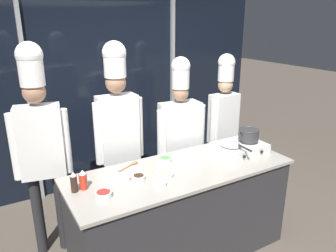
# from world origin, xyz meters

# --- Properties ---
(ground_plane) EXTENTS (24.00, 24.00, 0.00)m
(ground_plane) POSITION_xyz_m (0.00, 0.00, 0.00)
(ground_plane) COLOR brown
(window_wall_back) EXTENTS (4.75, 0.09, 2.70)m
(window_wall_back) POSITION_xyz_m (0.00, 1.88, 1.35)
(window_wall_back) COLOR black
(window_wall_back) RESTS_ON ground_plane
(demo_counter) EXTENTS (2.14, 0.80, 0.94)m
(demo_counter) POSITION_xyz_m (0.00, 0.00, 0.47)
(demo_counter) COLOR #2D2D30
(demo_counter) RESTS_ON ground_plane
(portable_stove) EXTENTS (0.51, 0.40, 0.10)m
(portable_stove) POSITION_xyz_m (0.75, 0.04, 0.99)
(portable_stove) COLOR silver
(portable_stove) RESTS_ON demo_counter
(frying_pan) EXTENTS (0.23, 0.40, 0.05)m
(frying_pan) POSITION_xyz_m (0.63, 0.04, 1.06)
(frying_pan) COLOR #ADAFB5
(frying_pan) RESTS_ON portable_stove
(stock_pot) EXTENTS (0.24, 0.21, 0.13)m
(stock_pot) POSITION_xyz_m (0.87, 0.04, 1.11)
(stock_pot) COLOR #333335
(stock_pot) RESTS_ON portable_stove
(squeeze_bottle_chili) EXTENTS (0.07, 0.07, 0.17)m
(squeeze_bottle_chili) POSITION_xyz_m (-0.89, 0.10, 1.02)
(squeeze_bottle_chili) COLOR red
(squeeze_bottle_chili) RESTS_ON demo_counter
(squeeze_bottle_soy) EXTENTS (0.05, 0.05, 0.18)m
(squeeze_bottle_soy) POSITION_xyz_m (-0.97, 0.09, 1.02)
(squeeze_bottle_soy) COLOR #332319
(squeeze_bottle_soy) RESTS_ON demo_counter
(prep_bowl_soy_glaze) EXTENTS (0.11, 0.11, 0.05)m
(prep_bowl_soy_glaze) POSITION_xyz_m (-0.44, -0.00, 0.97)
(prep_bowl_soy_glaze) COLOR white
(prep_bowl_soy_glaze) RESTS_ON demo_counter
(prep_bowl_ginger) EXTENTS (0.16, 0.16, 0.04)m
(prep_bowl_ginger) POSITION_xyz_m (-0.21, -0.05, 0.96)
(prep_bowl_ginger) COLOR white
(prep_bowl_ginger) RESTS_ON demo_counter
(prep_bowl_scallions) EXTENTS (0.12, 0.12, 0.05)m
(prep_bowl_scallions) POSITION_xyz_m (-0.05, 0.22, 0.96)
(prep_bowl_scallions) COLOR white
(prep_bowl_scallions) RESTS_ON demo_counter
(prep_bowl_bell_pepper) EXTENTS (0.13, 0.13, 0.05)m
(prep_bowl_bell_pepper) POSITION_xyz_m (-0.80, -0.11, 0.97)
(prep_bowl_bell_pepper) COLOR white
(prep_bowl_bell_pepper) RESTS_ON demo_counter
(prep_bowl_rice) EXTENTS (0.16, 0.16, 0.04)m
(prep_bowl_rice) POSITION_xyz_m (-0.57, 0.07, 0.96)
(prep_bowl_rice) COLOR white
(prep_bowl_rice) RESTS_ON demo_counter
(prep_bowl_chicken) EXTENTS (0.11, 0.11, 0.04)m
(prep_bowl_chicken) POSITION_xyz_m (-0.32, -0.17, 0.96)
(prep_bowl_chicken) COLOR white
(prep_bowl_chicken) RESTS_ON demo_counter
(serving_spoon_slotted) EXTENTS (0.26, 0.15, 0.02)m
(serving_spoon_slotted) POSITION_xyz_m (-0.36, 0.32, 0.95)
(serving_spoon_slotted) COLOR olive
(serving_spoon_slotted) RESTS_ON demo_counter
(chef_head) EXTENTS (0.52, 0.28, 2.09)m
(chef_head) POSITION_xyz_m (-1.10, 0.71, 1.25)
(chef_head) COLOR #232326
(chef_head) RESTS_ON ground_plane
(chef_sous) EXTENTS (0.52, 0.23, 2.07)m
(chef_sous) POSITION_xyz_m (-0.35, 0.67, 1.25)
(chef_sous) COLOR #2D3856
(chef_sous) RESTS_ON ground_plane
(chef_line) EXTENTS (0.60, 0.27, 1.88)m
(chef_line) POSITION_xyz_m (0.39, 0.64, 1.06)
(chef_line) COLOR #4C4C51
(chef_line) RESTS_ON ground_plane
(chef_pastry) EXTENTS (0.48, 0.22, 1.87)m
(chef_pastry) POSITION_xyz_m (1.08, 0.71, 1.12)
(chef_pastry) COLOR #232326
(chef_pastry) RESTS_ON ground_plane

